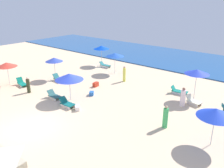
{
  "coord_description": "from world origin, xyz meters",
  "views": [
    {
      "loc": [
        12.89,
        -7.06,
        8.18
      ],
      "look_at": [
        0.24,
        8.24,
        0.86
      ],
      "focal_mm": 37.35,
      "sensor_mm": 36.0,
      "label": 1
    }
  ],
  "objects_px": {
    "beachgoer_2": "(28,85)",
    "umbrella_6": "(54,60)",
    "umbrella_0": "(7,65)",
    "lounge_chair_5_0": "(105,65)",
    "lounge_chair_2_1": "(54,96)",
    "lounge_chair_0_0": "(22,83)",
    "umbrella_2": "(69,77)",
    "lounge_chair_6_0": "(58,78)",
    "lounge_chair_2_0": "(67,103)",
    "lounge_chair_4_0": "(193,101)",
    "lounge_chair_4_1": "(179,91)",
    "umbrella_3": "(216,113)",
    "beachgoer_3": "(124,74)",
    "umbrella_1": "(115,55)",
    "cooler_box_0": "(96,84)",
    "umbrella_5": "(101,47)",
    "beachgoer_0": "(183,98)",
    "beachgoer_1": "(165,117)",
    "umbrella_4": "(197,72)",
    "cooler_box_2": "(77,108)",
    "cooler_box_1": "(92,93)"
  },
  "relations": [
    {
      "from": "beachgoer_2",
      "to": "umbrella_6",
      "type": "bearing_deg",
      "value": 85.33
    },
    {
      "from": "umbrella_0",
      "to": "lounge_chair_5_0",
      "type": "distance_m",
      "value": 11.47
    },
    {
      "from": "lounge_chair_2_1",
      "to": "lounge_chair_0_0",
      "type": "bearing_deg",
      "value": 91.75
    },
    {
      "from": "umbrella_2",
      "to": "lounge_chair_6_0",
      "type": "xyz_separation_m",
      "value": [
        -4.65,
        2.36,
        -1.8
      ]
    },
    {
      "from": "lounge_chair_2_0",
      "to": "lounge_chair_4_0",
      "type": "distance_m",
      "value": 10.27
    },
    {
      "from": "lounge_chair_4_0",
      "to": "lounge_chair_4_1",
      "type": "xyz_separation_m",
      "value": [
        -1.88,
        1.35,
        -0.03
      ]
    },
    {
      "from": "lounge_chair_2_1",
      "to": "umbrella_0",
      "type": "bearing_deg",
      "value": 97.17
    },
    {
      "from": "umbrella_3",
      "to": "umbrella_6",
      "type": "distance_m",
      "value": 16.94
    },
    {
      "from": "umbrella_2",
      "to": "beachgoer_3",
      "type": "relative_size",
      "value": 1.45
    },
    {
      "from": "umbrella_1",
      "to": "cooler_box_0",
      "type": "bearing_deg",
      "value": -74.08
    },
    {
      "from": "umbrella_1",
      "to": "umbrella_5",
      "type": "bearing_deg",
      "value": 155.19
    },
    {
      "from": "lounge_chair_0_0",
      "to": "lounge_chair_6_0",
      "type": "relative_size",
      "value": 1.06
    },
    {
      "from": "beachgoer_0",
      "to": "beachgoer_1",
      "type": "relative_size",
      "value": 0.99
    },
    {
      "from": "beachgoer_3",
      "to": "lounge_chair_5_0",
      "type": "bearing_deg",
      "value": -120.97
    },
    {
      "from": "umbrella_5",
      "to": "lounge_chair_5_0",
      "type": "distance_m",
      "value": 2.34
    },
    {
      "from": "umbrella_4",
      "to": "umbrella_2",
      "type": "bearing_deg",
      "value": -139.63
    },
    {
      "from": "lounge_chair_0_0",
      "to": "lounge_chair_2_1",
      "type": "relative_size",
      "value": 1.16
    },
    {
      "from": "lounge_chair_2_0",
      "to": "cooler_box_2",
      "type": "relative_size",
      "value": 2.31
    },
    {
      "from": "lounge_chair_0_0",
      "to": "umbrella_1",
      "type": "xyz_separation_m",
      "value": [
        4.52,
        9.13,
        1.92
      ]
    },
    {
      "from": "umbrella_4",
      "to": "beachgoer_0",
      "type": "xyz_separation_m",
      "value": [
        -0.18,
        -1.97,
        -1.72
      ]
    },
    {
      "from": "umbrella_3",
      "to": "lounge_chair_6_0",
      "type": "relative_size",
      "value": 1.7
    },
    {
      "from": "umbrella_6",
      "to": "beachgoer_1",
      "type": "relative_size",
      "value": 1.47
    },
    {
      "from": "umbrella_2",
      "to": "lounge_chair_6_0",
      "type": "height_order",
      "value": "umbrella_2"
    },
    {
      "from": "beachgoer_1",
      "to": "cooler_box_0",
      "type": "distance_m",
      "value": 9.32
    },
    {
      "from": "umbrella_5",
      "to": "beachgoer_0",
      "type": "distance_m",
      "value": 14.25
    },
    {
      "from": "cooler_box_0",
      "to": "cooler_box_1",
      "type": "height_order",
      "value": "cooler_box_0"
    },
    {
      "from": "umbrella_1",
      "to": "lounge_chair_4_0",
      "type": "relative_size",
      "value": 1.8
    },
    {
      "from": "umbrella_1",
      "to": "lounge_chair_6_0",
      "type": "xyz_separation_m",
      "value": [
        -2.81,
        -5.94,
        -1.89
      ]
    },
    {
      "from": "umbrella_4",
      "to": "beachgoer_3",
      "type": "relative_size",
      "value": 1.62
    },
    {
      "from": "lounge_chair_2_0",
      "to": "cooler_box_1",
      "type": "distance_m",
      "value": 2.97
    },
    {
      "from": "lounge_chair_4_0",
      "to": "cooler_box_2",
      "type": "distance_m",
      "value": 9.4
    },
    {
      "from": "lounge_chair_0_0",
      "to": "cooler_box_0",
      "type": "height_order",
      "value": "lounge_chair_0_0"
    },
    {
      "from": "beachgoer_2",
      "to": "cooler_box_1",
      "type": "bearing_deg",
      "value": 11.55
    },
    {
      "from": "lounge_chair_2_0",
      "to": "beachgoer_2",
      "type": "distance_m",
      "value": 5.07
    },
    {
      "from": "umbrella_1",
      "to": "lounge_chair_2_1",
      "type": "xyz_separation_m",
      "value": [
        0.5,
        -9.03,
        -1.92
      ]
    },
    {
      "from": "cooler_box_2",
      "to": "cooler_box_1",
      "type": "bearing_deg",
      "value": -25.0
    },
    {
      "from": "lounge_chair_4_0",
      "to": "beachgoer_1",
      "type": "relative_size",
      "value": 0.82
    },
    {
      "from": "beachgoer_2",
      "to": "beachgoer_3",
      "type": "xyz_separation_m",
      "value": [
        4.93,
        8.07,
        0.08
      ]
    },
    {
      "from": "umbrella_0",
      "to": "cooler_box_1",
      "type": "distance_m",
      "value": 9.13
    },
    {
      "from": "umbrella_0",
      "to": "cooler_box_2",
      "type": "relative_size",
      "value": 3.91
    },
    {
      "from": "umbrella_3",
      "to": "beachgoer_2",
      "type": "relative_size",
      "value": 1.6
    },
    {
      "from": "umbrella_2",
      "to": "umbrella_4",
      "type": "bearing_deg",
      "value": 40.37
    },
    {
      "from": "umbrella_2",
      "to": "cooler_box_0",
      "type": "height_order",
      "value": "umbrella_2"
    },
    {
      "from": "umbrella_2",
      "to": "lounge_chair_5_0",
      "type": "relative_size",
      "value": 1.57
    },
    {
      "from": "lounge_chair_2_0",
      "to": "umbrella_5",
      "type": "height_order",
      "value": "umbrella_5"
    },
    {
      "from": "lounge_chair_2_0",
      "to": "lounge_chair_6_0",
      "type": "distance_m",
      "value": 6.5
    },
    {
      "from": "lounge_chair_0_0",
      "to": "cooler_box_0",
      "type": "relative_size",
      "value": 2.54
    },
    {
      "from": "lounge_chair_0_0",
      "to": "beachgoer_1",
      "type": "relative_size",
      "value": 0.93
    },
    {
      "from": "umbrella_4",
      "to": "cooler_box_1",
      "type": "bearing_deg",
      "value": -145.76
    },
    {
      "from": "umbrella_4",
      "to": "umbrella_6",
      "type": "bearing_deg",
      "value": -162.38
    }
  ]
}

